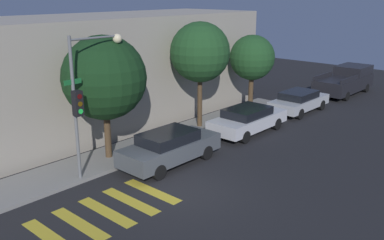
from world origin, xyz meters
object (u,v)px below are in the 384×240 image
Objects in this scene: tree_near_corner at (104,78)px; sedan_middle at (248,119)px; tree_midblock at (200,52)px; sedan_near_corner at (170,147)px; sedan_far_end at (299,101)px; pickup_truck at (346,81)px; traffic_light_pole at (86,88)px; tree_far_end at (252,58)px.

sedan_middle is at bearing -18.12° from tree_near_corner.
tree_near_corner is at bearing 180.00° from tree_midblock.
sedan_near_corner reaches higher than sedan_far_end.
sedan_middle is (5.53, -0.00, -0.04)m from sedan_near_corner.
pickup_truck is 13.36m from tree_midblock.
tree_near_corner is (1.53, 0.99, 0.01)m from traffic_light_pole.
pickup_truck is 1.00× the size of tree_midblock.
sedan_middle is 5.20m from sedan_far_end.
tree_midblock reaches higher than sedan_middle.
traffic_light_pole is 1.20× the size of tree_far_end.
traffic_light_pole reaches higher than tree_far_end.
tree_far_end is at bearing 32.92° from sedan_middle.
tree_far_end is at bearing 164.64° from pickup_truck.
tree_near_corner is (-6.92, 2.26, 2.81)m from sedan_middle.
sedan_middle is at bearing -180.00° from sedan_far_end.
sedan_near_corner is 0.99× the size of tree_far_end.
sedan_middle is (8.45, -1.27, -2.81)m from traffic_light_pole.
sedan_near_corner is 10.74m from sedan_far_end.
sedan_near_corner reaches higher than sedan_middle.
pickup_truck reaches higher than sedan_far_end.
sedan_far_end is 7.44m from tree_midblock.
sedan_far_end is (13.65, -1.27, -2.83)m from traffic_light_pole.
traffic_light_pole reaches higher than tree_near_corner.
tree_midblock reaches higher than traffic_light_pole.
sedan_near_corner is at bearing -23.54° from traffic_light_pole.
sedan_middle is 4.84m from tree_far_end.
tree_midblock is at bearing 115.47° from sedan_middle.
traffic_light_pole is 0.99× the size of pickup_truck.
tree_far_end reaches higher than sedan_near_corner.
tree_midblock is at bearing 7.67° from traffic_light_pole.
sedan_middle is 0.83× the size of tree_midblock.
sedan_near_corner is 0.82× the size of pickup_truck.
traffic_light_pole is 11.99m from tree_far_end.
sedan_far_end is at bearing -10.58° from tree_near_corner.
tree_near_corner reaches higher than pickup_truck.
traffic_light_pole is at bearing 174.68° from sedan_far_end.
tree_near_corner is 5.85m from tree_midblock.
tree_far_end is at bearing 0.00° from tree_near_corner.
pickup_truck is at bearing 0.00° from sedan_near_corner.
sedan_middle is at bearing -64.53° from tree_midblock.
sedan_near_corner is at bearing -165.92° from tree_far_end.
sedan_far_end is 12.65m from tree_near_corner.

